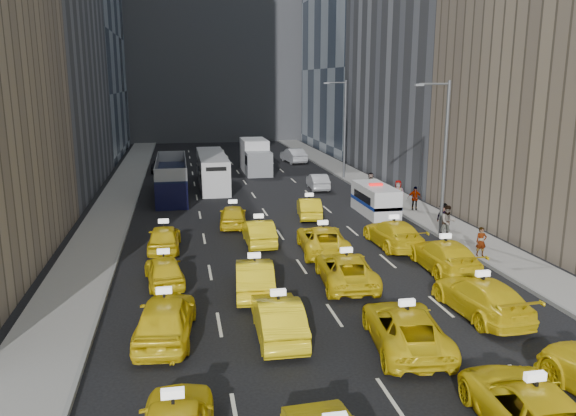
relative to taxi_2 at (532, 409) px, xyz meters
name	(u,v)px	position (x,y,z in m)	size (l,w,h in m)	color
ground	(349,337)	(-2.94, 6.28, -0.71)	(160.00, 160.00, 0.00)	black
sidewalk_west	(116,202)	(-13.44, 31.28, -0.64)	(3.00, 90.00, 0.15)	gray
sidewalk_east	(382,192)	(7.56, 31.28, -0.64)	(3.00, 90.00, 0.15)	gray
curb_west	(136,201)	(-11.99, 31.28, -0.62)	(0.15, 90.00, 0.18)	slate
curb_east	(365,192)	(6.11, 31.28, -0.62)	(0.15, 90.00, 0.18)	slate
building_backdrop	(211,6)	(-2.94, 78.28, 19.29)	(30.00, 12.00, 40.00)	slate
streetlight_near	(443,153)	(6.24, 18.28, 4.21)	(2.15, 0.22, 9.00)	#595B60
streetlight_far	(344,126)	(6.24, 38.28, 4.21)	(2.15, 0.22, 9.00)	#595B60
taxi_2	(532,409)	(0.00, 0.00, 0.00)	(2.36, 5.11, 1.42)	yellow
taxi_4	(165,318)	(-9.38, 7.41, 0.10)	(1.91, 4.75, 1.62)	yellow
taxi_5	(278,318)	(-5.43, 6.84, 0.02)	(1.55, 4.46, 1.47)	yellow
taxi_6	(406,328)	(-1.27, 5.24, -0.01)	(2.33, 5.06, 1.41)	yellow
taxi_7	(481,297)	(2.69, 7.25, 0.03)	(2.07, 5.10, 1.48)	yellow
taxi_8	(164,270)	(-9.54, 13.06, -0.04)	(1.57, 3.91, 1.33)	yellow
taxi_9	(254,277)	(-5.70, 11.21, 0.03)	(1.57, 4.51, 1.49)	yellow
taxi_10	(346,269)	(-1.51, 11.53, -0.02)	(2.29, 4.96, 1.38)	yellow
taxi_11	(444,255)	(3.68, 12.40, 0.05)	(2.12, 5.22, 1.51)	yellow
taxi_12	(164,238)	(-9.64, 18.35, 0.00)	(1.68, 4.16, 1.42)	yellow
taxi_13	(259,232)	(-4.46, 18.56, -0.01)	(1.49, 4.27, 1.41)	yellow
taxi_14	(322,239)	(-1.33, 16.42, 0.00)	(2.35, 5.09, 1.42)	yellow
taxi_15	(393,234)	(2.76, 16.68, 0.03)	(2.07, 5.09, 1.48)	yellow
taxi_16	(233,216)	(-5.50, 22.79, -0.02)	(1.63, 4.05, 1.38)	yellow
taxi_17	(309,208)	(-0.26, 24.15, -0.04)	(1.42, 4.06, 1.34)	yellow
nypd_van	(375,200)	(4.42, 24.25, 0.26)	(2.37, 5.16, 2.15)	silver
double_decker	(172,178)	(-9.32, 33.04, 0.75)	(2.74, 10.26, 2.96)	black
city_bus	(212,170)	(-5.90, 37.04, 0.68)	(3.43, 11.07, 2.81)	silver
box_truck	(255,156)	(-1.20, 43.77, 0.88)	(3.36, 7.32, 3.22)	silver
misc_car_0	(318,181)	(2.73, 33.77, -0.04)	(1.41, 4.05, 1.34)	#AFB2B8
misc_car_1	(164,165)	(-10.26, 46.28, -0.04)	(2.21, 4.79, 1.33)	black
misc_car_2	(256,156)	(-0.25, 50.41, 0.01)	(2.03, 4.99, 1.45)	gray
misc_car_3	(210,159)	(-5.41, 49.14, 0.02)	(1.73, 4.31, 1.47)	black
misc_car_4	(293,155)	(3.89, 49.72, 0.09)	(1.70, 4.88, 1.61)	#ACAEB4
pedestrian_0	(481,242)	(6.37, 13.73, 0.21)	(0.56, 0.37, 1.53)	gray
pedestrian_1	(448,222)	(6.28, 17.25, 0.39)	(0.92, 0.51, 1.90)	gray
pedestrian_2	(443,216)	(6.99, 19.27, 0.23)	(1.02, 0.42, 1.57)	gray
pedestrian_3	(415,198)	(7.33, 24.34, 0.27)	(0.98, 0.44, 1.66)	gray
pedestrian_4	(398,193)	(6.56, 25.54, 0.40)	(0.94, 0.51, 1.92)	gray
pedestrian_5	(371,183)	(6.30, 30.63, 0.27)	(1.54, 0.44, 1.66)	gray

